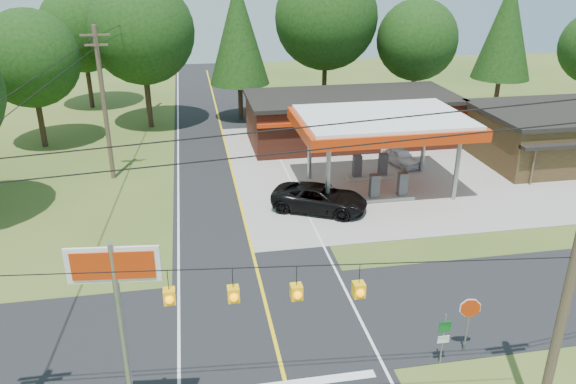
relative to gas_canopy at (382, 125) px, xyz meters
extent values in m
plane|color=#3A521D|center=(-9.00, -13.00, -4.27)|extent=(120.00, 120.00, 0.00)
cube|color=black|center=(-9.00, -13.00, -4.26)|extent=(8.00, 120.00, 0.02)
cube|color=black|center=(-9.00, -13.00, -4.25)|extent=(70.00, 7.00, 0.02)
cube|color=yellow|center=(-9.00, -13.00, -4.24)|extent=(0.15, 110.00, 0.00)
cylinder|color=gray|center=(-4.00, -2.50, -2.17)|extent=(0.28, 0.28, 4.20)
cylinder|color=gray|center=(-4.00, 2.50, -2.17)|extent=(0.28, 0.28, 4.20)
cylinder|color=gray|center=(4.00, -2.50, -2.17)|extent=(0.28, 0.28, 4.20)
cylinder|color=gray|center=(4.00, 2.50, -2.17)|extent=(0.28, 0.28, 4.20)
cube|color=#B82D09|center=(0.00, 0.00, 0.08)|extent=(10.60, 7.40, 0.70)
cube|color=white|center=(0.00, 0.00, 0.48)|extent=(10.00, 7.00, 0.25)
cube|color=#9E9B93|center=(0.00, -1.80, -4.14)|extent=(3.20, 0.90, 0.22)
cube|color=#3F3F44|center=(-0.90, -1.80, -3.32)|extent=(0.55, 0.45, 1.50)
cube|color=#3F3F44|center=(0.90, -1.80, -3.32)|extent=(0.55, 0.45, 1.50)
cube|color=#9E9B93|center=(0.00, 1.80, -4.14)|extent=(3.20, 0.90, 0.22)
cube|color=#3F3F44|center=(-0.90, 1.80, -3.32)|extent=(0.55, 0.45, 1.50)
cube|color=#3F3F44|center=(0.90, 1.80, -3.32)|extent=(0.55, 0.45, 1.50)
cube|color=maroon|center=(1.00, 10.00, -2.52)|extent=(16.00, 7.00, 3.50)
cube|color=black|center=(1.00, 10.00, -0.62)|extent=(16.40, 7.40, 0.30)
cube|color=#B82D09|center=(1.00, 6.40, -1.57)|extent=(16.00, 0.50, 0.25)
cylinder|color=#473828|center=(-1.50, -20.00, 1.48)|extent=(0.30, 0.30, 11.50)
cylinder|color=#473828|center=(-17.00, 5.00, 0.73)|extent=(0.30, 0.30, 10.00)
cube|color=#473828|center=(-17.00, 5.00, 5.13)|extent=(1.80, 0.12, 0.12)
cube|color=#473828|center=(-17.00, 5.00, 4.53)|extent=(1.40, 0.12, 0.12)
cylinder|color=#473828|center=(-15.50, 22.00, 0.48)|extent=(0.30, 0.30, 9.50)
cube|color=#FFBA0D|center=(-12.55, -18.70, 1.23)|extent=(0.32, 0.32, 0.42)
cube|color=#FFBA0D|center=(-10.85, -18.90, 1.23)|extent=(0.32, 0.32, 0.42)
cube|color=#FFBA0D|center=(-9.15, -19.10, 1.23)|extent=(0.32, 0.32, 0.42)
cube|color=#FFBA0D|center=(-7.45, -19.30, 1.23)|extent=(0.32, 0.32, 0.42)
cylinder|color=#332316|center=(-23.00, 13.00, -2.29)|extent=(0.44, 0.44, 3.96)
sphere|color=black|center=(-23.00, 13.00, 2.55)|extent=(7.26, 7.26, 7.26)
cylinder|color=#332316|center=(-15.00, 17.00, -1.93)|extent=(0.44, 0.44, 4.68)
sphere|color=black|center=(-15.00, 17.00, 3.79)|extent=(8.58, 8.58, 8.58)
cylinder|color=#332316|center=(-7.00, 18.00, -2.11)|extent=(0.44, 0.44, 4.32)
cone|color=black|center=(-7.00, 18.00, 3.53)|extent=(5.28, 5.28, 9.00)
cylinder|color=#332316|center=(1.00, 19.00, -1.75)|extent=(0.44, 0.44, 5.04)
sphere|color=black|center=(1.00, 19.00, 4.41)|extent=(9.24, 9.24, 9.24)
cylinder|color=#332316|center=(9.00, 17.00, -2.29)|extent=(0.44, 0.44, 3.96)
sphere|color=black|center=(9.00, 17.00, 2.55)|extent=(7.26, 7.26, 7.26)
cylinder|color=#332316|center=(17.00, 16.00, -2.11)|extent=(0.44, 0.44, 4.32)
cone|color=black|center=(17.00, 16.00, 3.53)|extent=(5.28, 5.28, 9.00)
cylinder|color=#332316|center=(-21.00, 25.00, -2.11)|extent=(0.44, 0.44, 4.32)
sphere|color=black|center=(-21.00, 25.00, 3.17)|extent=(7.92, 7.92, 7.92)
imported|color=black|center=(-4.50, -2.60, -3.49)|extent=(7.48, 7.48, 1.55)
imported|color=white|center=(3.00, 4.00, -3.68)|extent=(4.28, 4.28, 1.18)
cylinder|color=gray|center=(-14.00, -18.00, -0.84)|extent=(0.18, 0.18, 6.86)
cube|color=white|center=(-14.00, -18.00, 1.95)|extent=(2.54, 0.36, 1.08)
cube|color=#B82D09|center=(-14.00, -18.05, 1.95)|extent=(2.23, 0.30, 0.83)
cylinder|color=gray|center=(-2.00, -16.00, -3.13)|extent=(0.07, 0.07, 2.27)
cylinder|color=gray|center=(-3.20, -16.50, -3.18)|extent=(0.06, 0.06, 2.17)
cube|color=#0C591E|center=(-3.20, -16.54, -2.60)|extent=(0.44, 0.04, 0.44)
cube|color=white|center=(-3.20, -16.54, -3.14)|extent=(0.44, 0.04, 0.30)
camera|label=1|loc=(-11.70, -31.83, 9.71)|focal=35.00mm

